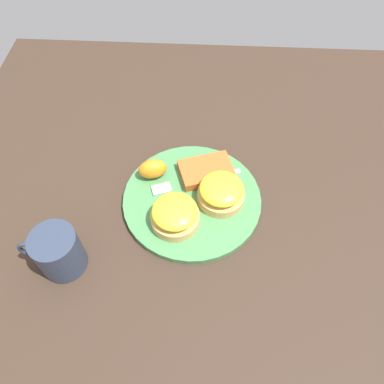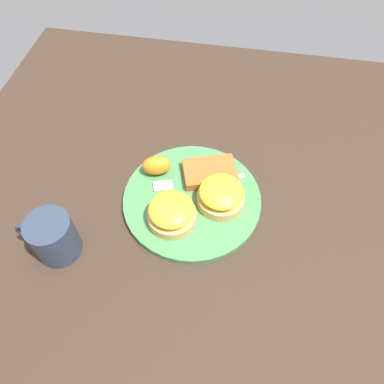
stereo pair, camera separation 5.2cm
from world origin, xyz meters
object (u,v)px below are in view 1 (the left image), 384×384
sandwich_benedict_right (221,194)px  hashbrown_patty (206,171)px  sandwich_benedict_left (175,215)px  orange_wedge (153,169)px  cup (58,252)px  fork (191,182)px

sandwich_benedict_right → hashbrown_patty: sandwich_benedict_right is taller
sandwich_benedict_left → orange_wedge: (0.06, -0.11, -0.00)m
sandwich_benedict_right → cup: bearing=27.0°
sandwich_benedict_right → fork: 0.08m
sandwich_benedict_right → orange_wedge: size_ratio=1.58×
cup → orange_wedge: bearing=-125.2°
sandwich_benedict_left → cup: 0.22m
orange_wedge → fork: bearing=169.3°
sandwich_benedict_left → hashbrown_patty: 0.13m
hashbrown_patty → fork: 0.04m
fork → sandwich_benedict_right: bearing=146.4°
sandwich_benedict_left → cup: bearing=25.1°
hashbrown_patty → fork: hashbrown_patty is taller
sandwich_benedict_right → hashbrown_patty: (0.03, -0.07, -0.01)m
sandwich_benedict_left → sandwich_benedict_right: size_ratio=1.00×
hashbrown_patty → fork: (0.03, 0.03, -0.01)m
orange_wedge → fork: (-0.08, 0.02, -0.02)m
hashbrown_patty → orange_wedge: orange_wedge is taller
sandwich_benedict_right → sandwich_benedict_left: bearing=31.1°
sandwich_benedict_left → sandwich_benedict_right: same height
hashbrown_patty → cup: bearing=40.1°
hashbrown_patty → orange_wedge: (0.11, 0.01, 0.01)m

